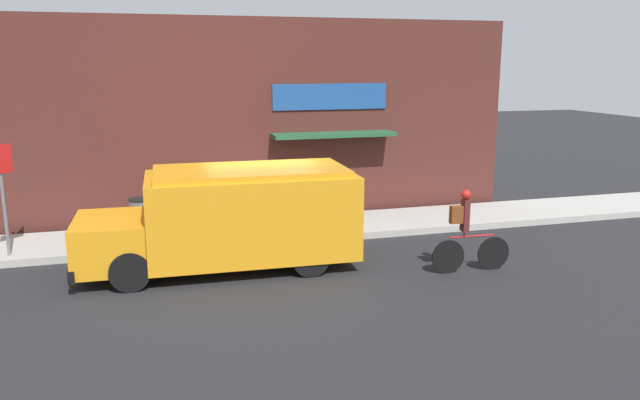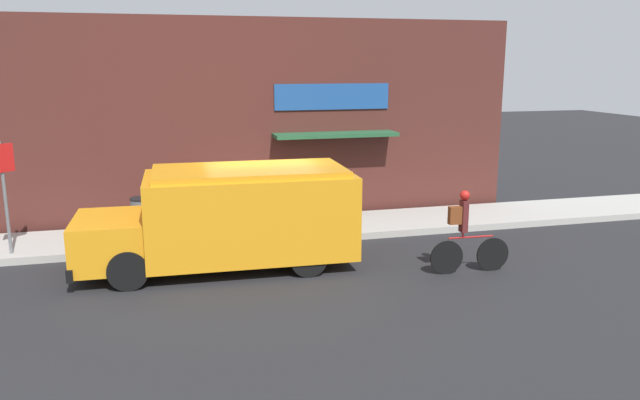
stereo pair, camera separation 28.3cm
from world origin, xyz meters
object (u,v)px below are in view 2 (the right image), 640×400
Objects in this scene: cyclist at (466,235)px; trash_bin at (143,217)px; stop_sign_post at (3,180)px; school_bus at (231,217)px.

trash_bin is (-6.39, 3.86, -0.17)m from cyclist.
cyclist is at bearing -19.19° from stop_sign_post.
cyclist is 0.71× the size of stop_sign_post.
stop_sign_post reaches higher than cyclist.
cyclist is 7.47m from trash_bin.
school_bus is at bearing 163.47° from cyclist.
cyclist is 9.76m from stop_sign_post.
trash_bin is at bearing 151.30° from cyclist.
school_bus is 4.84m from cyclist.
school_bus is 3.30× the size of cyclist.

